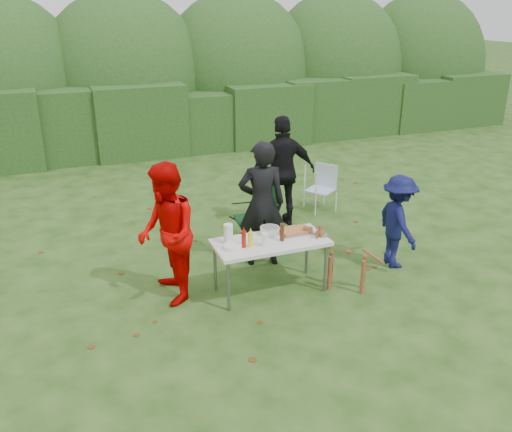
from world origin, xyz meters
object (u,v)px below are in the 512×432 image
object	(u,v)px
person_red_jacket	(167,234)
paper_towel_roll	(228,234)
folding_table	(270,244)
person_cook	(262,204)
dog	(347,261)
child	(398,222)
lawn_chair	(320,188)
ketchup_bottle	(244,239)
mustard_bottle	(251,239)
beer_bottle	(282,232)
camping_chair	(255,216)
person_black_puffy	(283,172)

from	to	relation	value
person_red_jacket	paper_towel_roll	world-z (taller)	person_red_jacket
folding_table	person_cook	distance (m)	0.89
person_cook	dog	size ratio (longest dim) A/B	2.12
paper_towel_roll	child	bearing A→B (deg)	-1.92
person_cook	lawn_chair	size ratio (longest dim) A/B	2.19
person_red_jacket	ketchup_bottle	xyz separation A→B (m)	(0.90, -0.35, -0.07)
mustard_bottle	child	bearing A→B (deg)	2.99
dog	lawn_chair	size ratio (longest dim) A/B	1.04
beer_bottle	folding_table	bearing A→B (deg)	158.68
lawn_chair	dog	bearing A→B (deg)	33.80
camping_chair	lawn_chair	size ratio (longest dim) A/B	1.24
person_cook	paper_towel_roll	world-z (taller)	person_cook
person_cook	ketchup_bottle	world-z (taller)	person_cook
person_cook	person_black_puffy	size ratio (longest dim) A/B	0.98
person_black_puffy	beer_bottle	world-z (taller)	person_black_puffy
child	person_black_puffy	bearing A→B (deg)	29.88
folding_table	person_black_puffy	size ratio (longest dim) A/B	0.79
beer_bottle	mustard_bottle	bearing A→B (deg)	-177.28
camping_chair	lawn_chair	bearing A→B (deg)	-140.69
person_cook	child	distance (m)	1.98
child	lawn_chair	distance (m)	2.45
dog	ketchup_bottle	bearing A→B (deg)	26.33
child	lawn_chair	xyz separation A→B (m)	(0.04, 2.44, -0.27)
child	mustard_bottle	xyz separation A→B (m)	(-2.32, -0.12, 0.15)
child	camping_chair	size ratio (longest dim) A/B	1.31
dog	ketchup_bottle	xyz separation A→B (m)	(-1.38, 0.26, 0.43)
folding_table	camping_chair	size ratio (longest dim) A/B	1.42
mustard_bottle	beer_bottle	bearing A→B (deg)	2.72
dog	mustard_bottle	bearing A→B (deg)	26.27
dog	mustard_bottle	xyz separation A→B (m)	(-1.29, 0.25, 0.42)
camping_chair	person_cook	bearing A→B (deg)	85.54
camping_chair	beer_bottle	xyz separation A→B (m)	(-0.18, -1.42, 0.33)
dog	camping_chair	size ratio (longest dim) A/B	0.84
person_black_puffy	paper_towel_roll	bearing A→B (deg)	59.15
person_cook	person_red_jacket	size ratio (longest dim) A/B	1.02
child	person_cook	bearing A→B (deg)	72.93
person_red_jacket	lawn_chair	xyz separation A→B (m)	(3.34, 2.19, -0.49)
mustard_bottle	ketchup_bottle	world-z (taller)	ketchup_bottle
child	mustard_bottle	world-z (taller)	child
person_red_jacket	dog	bearing A→B (deg)	76.15
ketchup_bottle	person_red_jacket	bearing A→B (deg)	158.71
paper_towel_roll	person_black_puffy	bearing A→B (deg)	50.30
folding_table	camping_chair	bearing A→B (deg)	77.06
person_black_puffy	lawn_chair	distance (m)	1.14
person_cook	dog	bearing A→B (deg)	137.44
child	mustard_bottle	bearing A→B (deg)	99.41
dog	folding_table	bearing A→B (deg)	19.01
beer_bottle	camping_chair	bearing A→B (deg)	82.92
lawn_chair	beer_bottle	bearing A→B (deg)	17.58
camping_chair	person_black_puffy	bearing A→B (deg)	-130.36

